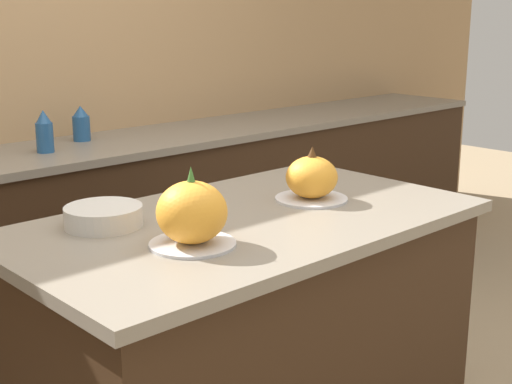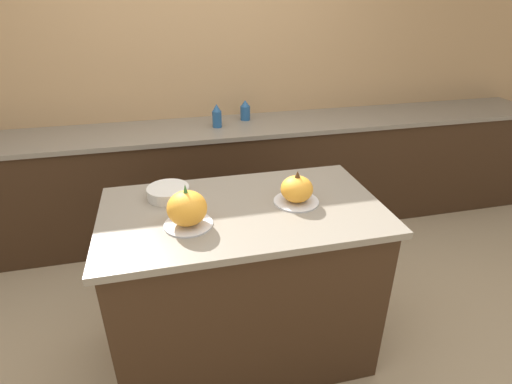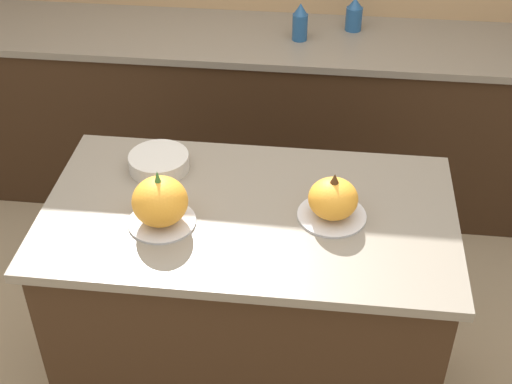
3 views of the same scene
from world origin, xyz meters
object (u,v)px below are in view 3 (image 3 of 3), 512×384
at_px(bottle_tall, 300,22).
at_px(mixing_bowl, 159,162).
at_px(pumpkin_cake_left, 160,203).
at_px(pumpkin_cake_right, 333,200).
at_px(bottle_short, 354,15).

bearing_deg(bottle_tall, mixing_bowl, -109.98).
distance_m(pumpkin_cake_left, pumpkin_cake_right, 0.55).
height_order(pumpkin_cake_left, bottle_short, pumpkin_cake_left).
distance_m(bottle_tall, bottle_short, 0.29).
xyz_separation_m(pumpkin_cake_right, bottle_tall, (-0.20, 1.37, 0.00)).
xyz_separation_m(pumpkin_cake_left, pumpkin_cake_right, (0.55, 0.10, -0.02)).
bearing_deg(pumpkin_cake_left, bottle_tall, 76.57).
xyz_separation_m(bottle_tall, mixing_bowl, (-0.43, -1.17, -0.04)).
bearing_deg(bottle_short, pumpkin_cake_right, -92.33).
height_order(pumpkin_cake_left, bottle_tall, pumpkin_cake_left).
xyz_separation_m(pumpkin_cake_left, bottle_tall, (0.35, 1.47, -0.01)).
bearing_deg(pumpkin_cake_right, mixing_bowl, 162.31).
relative_size(pumpkin_cake_left, pumpkin_cake_right, 0.97).
bearing_deg(bottle_tall, bottle_short, 28.80).
bearing_deg(pumpkin_cake_right, bottle_short, 87.67).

